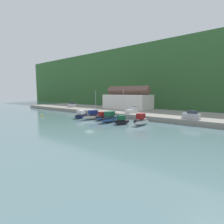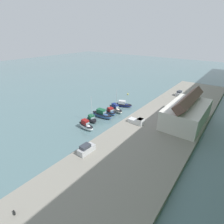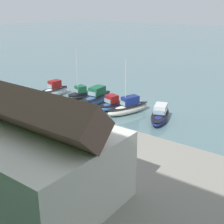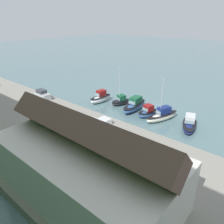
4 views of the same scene
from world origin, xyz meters
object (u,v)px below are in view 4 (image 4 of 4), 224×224
at_px(moored_boat_1, 162,115).
at_px(moored_boat_3, 135,106).
at_px(moored_boat_2, 148,112).
at_px(pickup_truck_0, 96,124).
at_px(moored_boat_5, 101,98).
at_px(parked_car_1, 42,95).
at_px(moored_boat_0, 189,123).
at_px(moored_boat_4, 121,101).

relative_size(moored_boat_1, moored_boat_3, 1.06).
height_order(moored_boat_2, pickup_truck_0, pickup_truck_0).
distance_m(moored_boat_5, parked_car_1, 13.27).
height_order(moored_boat_0, moored_boat_4, moored_boat_4).
relative_size(moored_boat_3, moored_boat_5, 1.32).
height_order(moored_boat_1, moored_boat_2, moored_boat_1).
distance_m(moored_boat_2, moored_boat_5, 12.66).
distance_m(moored_boat_0, moored_boat_5, 21.11).
bearing_deg(pickup_truck_0, moored_boat_0, -127.82).
bearing_deg(pickup_truck_0, parked_car_1, -3.56).
height_order(moored_boat_0, moored_boat_5, moored_boat_5).
distance_m(moored_boat_4, pickup_truck_0, 14.74).
height_order(moored_boat_1, pickup_truck_0, moored_boat_1).
bearing_deg(moored_boat_4, moored_boat_0, -165.57).
xyz_separation_m(moored_boat_1, moored_boat_5, (15.82, 0.57, 0.06)).
height_order(moored_boat_0, pickup_truck_0, pickup_truck_0).
bearing_deg(moored_boat_5, parked_car_1, 51.12).
relative_size(moored_boat_5, parked_car_1, 1.43).
height_order(moored_boat_0, moored_boat_3, moored_boat_3).
bearing_deg(moored_boat_2, pickup_truck_0, 92.17).
height_order(moored_boat_3, pickup_truck_0, pickup_truck_0).
bearing_deg(moored_boat_3, moored_boat_2, 163.49).
relative_size(moored_boat_1, moored_boat_4, 0.98).
relative_size(moored_boat_0, pickup_truck_0, 1.58).
height_order(moored_boat_4, parked_car_1, moored_boat_4).
xyz_separation_m(moored_boat_2, parked_car_1, (21.91, 9.78, 1.34)).
relative_size(moored_boat_1, parked_car_1, 2.01).
bearing_deg(moored_boat_5, pickup_truck_0, 135.85).
bearing_deg(moored_boat_3, moored_boat_1, 171.23).
bearing_deg(parked_car_1, moored_boat_3, 122.31).
height_order(moored_boat_1, moored_boat_4, moored_boat_4).
bearing_deg(moored_boat_1, moored_boat_2, 22.99).
relative_size(moored_boat_3, parked_car_1, 1.89).
xyz_separation_m(parked_car_1, pickup_truck_0, (-19.24, 2.32, -0.10)).
bearing_deg(moored_boat_1, moored_boat_0, -157.21).
relative_size(moored_boat_3, pickup_truck_0, 1.67).
distance_m(moored_boat_0, moored_boat_4, 16.57).
bearing_deg(pickup_truck_0, moored_boat_4, -64.91).
xyz_separation_m(moored_boat_4, parked_car_1, (13.79, 11.32, 1.39)).
relative_size(moored_boat_0, moored_boat_2, 1.54).
distance_m(moored_boat_3, moored_boat_5, 8.93).
xyz_separation_m(moored_boat_2, moored_boat_3, (3.80, -0.88, 0.21)).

